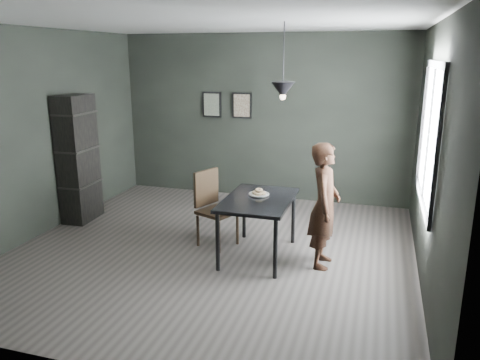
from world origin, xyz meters
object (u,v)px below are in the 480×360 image
(cafe_table, at_px, (258,205))
(white_plate, at_px, (259,195))
(shelf_unit, at_px, (78,159))
(pendant_lamp, at_px, (283,90))
(wood_chair, at_px, (212,203))
(woman, at_px, (324,206))

(cafe_table, distance_m, white_plate, 0.16)
(shelf_unit, distance_m, pendant_lamp, 3.39)
(white_plate, distance_m, pendant_lamp, 1.33)
(cafe_table, xyz_separation_m, shelf_unit, (-2.92, 0.54, 0.27))
(wood_chair, height_order, pendant_lamp, pendant_lamp)
(wood_chair, bearing_deg, pendant_lamp, 15.59)
(woman, relative_size, shelf_unit, 0.79)
(shelf_unit, height_order, pendant_lamp, pendant_lamp)
(woman, relative_size, pendant_lamp, 1.72)
(woman, distance_m, wood_chair, 1.51)
(white_plate, relative_size, wood_chair, 0.23)
(wood_chair, xyz_separation_m, shelf_unit, (-2.24, 0.33, 0.38))
(woman, xyz_separation_m, wood_chair, (-1.48, 0.23, -0.18))
(woman, relative_size, wood_chair, 1.50)
(cafe_table, distance_m, wood_chair, 0.72)
(white_plate, distance_m, woman, 0.84)
(white_plate, bearing_deg, wood_chair, 173.36)
(white_plate, height_order, shelf_unit, shelf_unit)
(woman, height_order, wood_chair, woman)
(white_plate, relative_size, shelf_unit, 0.12)
(pendant_lamp, bearing_deg, woman, -12.66)
(cafe_table, bearing_deg, shelf_unit, 169.51)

